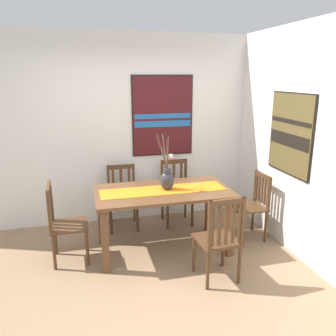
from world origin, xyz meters
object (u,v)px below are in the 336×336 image
Objects in this scene: dining_table at (163,200)px; painting_on_back_wall at (163,116)px; chair_4 at (220,238)px; chair_0 at (176,191)px; chair_3 at (252,204)px; centerpiece_vase at (167,179)px; chair_2 at (64,222)px; chair_1 at (122,196)px; painting_on_side_wall at (291,134)px.

painting_on_back_wall is at bearing 76.77° from dining_table.
chair_4 is (0.41, -0.82, -0.15)m from dining_table.
chair_4 is at bearing -89.02° from chair_0.
chair_3 is 0.76× the size of painting_on_back_wall.
chair_4 is 0.83× the size of painting_on_back_wall.
centerpiece_vase is at bearing 6.50° from dining_table.
chair_2 is (-1.23, 0.00, -0.43)m from centerpiece_vase.
painting_on_back_wall is (-0.96, 1.04, 1.07)m from chair_3.
chair_0 is at bearing 66.97° from centerpiece_vase.
chair_1 is at bearing 154.51° from chair_3.
chair_3 is 1.78m from painting_on_back_wall.
chair_2 is (-1.18, 0.01, -0.17)m from dining_table.
chair_4 is at bearing -133.66° from chair_3.
dining_table is 1.78× the size of chair_0.
centerpiece_vase reaches higher than chair_3.
painting_on_back_wall is (-0.13, 0.30, 1.07)m from chair_0.
chair_0 is 1.12m from painting_on_back_wall.
chair_3 reaches higher than dining_table.
chair_2 is at bearing 174.53° from painting_on_side_wall.
dining_table is 0.93m from chair_4.
chair_4 is 1.56m from painting_on_side_wall.
chair_3 is at bearing 137.00° from painting_on_side_wall.
painting_on_side_wall reaches higher than chair_4.
chair_1 is 2.39m from painting_on_side_wall.
chair_0 is 1.80m from painting_on_side_wall.
dining_table is 1.41× the size of painting_on_back_wall.
chair_1 is at bearing 119.94° from centerpiece_vase.
chair_1 is 0.91× the size of painting_on_side_wall.
painting_on_side_wall reaches higher than dining_table.
painting_on_back_wall is at bearing 133.74° from painting_on_side_wall.
painting_on_back_wall is at bearing 79.48° from centerpiece_vase.
centerpiece_vase is 1.57m from painting_on_side_wall.
centerpiece_vase is 0.77× the size of chair_1.
dining_table is at bearing -0.51° from chair_2.
centerpiece_vase is 1.24m from chair_3.
chair_4 is at bearing -85.29° from painting_on_back_wall.
chair_3 is at bearing -41.68° from chair_0.
painting_on_back_wall is (0.20, 1.06, 0.63)m from centerpiece_vase.
painting_on_back_wall reaches higher than chair_2.
painting_on_back_wall reaches higher than centerpiece_vase.
painting_on_back_wall is at bearing 94.71° from chair_4.
centerpiece_vase is at bearing -113.03° from chair_0.
chair_0 is 0.79× the size of painting_on_back_wall.
chair_2 is 2.07m from painting_on_back_wall.
painting_on_side_wall reaches higher than centerpiece_vase.
chair_0 is at bearing -2.06° from chair_1.
chair_2 is (-1.55, -0.76, 0.01)m from chair_0.
painting_on_side_wall is at bearing -28.69° from chair_1.
centerpiece_vase is (0.05, 0.01, 0.26)m from dining_table.
painting_on_side_wall is (1.51, -0.25, 0.79)m from dining_table.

